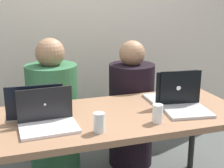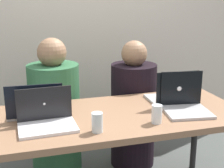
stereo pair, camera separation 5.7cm
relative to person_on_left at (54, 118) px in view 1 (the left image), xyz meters
name	(u,v)px [view 1 (the left image)]	position (x,y,z in m)	size (l,w,h in m)	color
back_wall	(74,25)	(0.33, 0.74, 0.65)	(4.50, 0.10, 2.32)	beige
desk	(115,123)	(0.33, -0.56, 0.14)	(1.69, 0.73, 0.71)	#8B6448
person_on_left	(54,118)	(0.00, 0.00, 0.00)	(0.46, 0.46, 1.14)	#2D603B
person_on_right	(131,111)	(0.66, 0.00, -0.02)	(0.45, 0.45, 1.09)	black
laptop_front_right	(184,102)	(0.79, -0.64, 0.26)	(0.32, 0.31, 0.25)	#B4B2B6
laptop_back_right	(171,94)	(0.79, -0.45, 0.25)	(0.32, 0.29, 0.24)	#B0B1B3
laptop_back_left	(35,109)	(-0.16, -0.44, 0.25)	(0.35, 0.27, 0.22)	silver
laptop_front_left	(48,120)	(-0.11, -0.65, 0.25)	(0.33, 0.26, 0.22)	silver
water_glass_right	(158,115)	(0.53, -0.77, 0.25)	(0.06, 0.06, 0.11)	white
water_glass_left	(99,124)	(0.16, -0.80, 0.25)	(0.06, 0.06, 0.11)	silver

